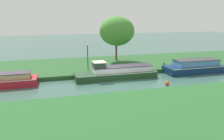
# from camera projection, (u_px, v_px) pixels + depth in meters

# --- Properties ---
(ground_plane) EXTENTS (120.00, 120.00, 0.00)m
(ground_plane) POSITION_uv_depth(u_px,v_px,m) (114.00, 82.00, 21.83)
(ground_plane) COLOR #385E53
(riverbank_far) EXTENTS (72.00, 10.00, 0.40)m
(riverbank_far) POSITION_uv_depth(u_px,v_px,m) (99.00, 65.00, 28.34)
(riverbank_far) COLOR #28562A
(riverbank_far) RESTS_ON ground_plane
(riverbank_near) EXTENTS (72.00, 10.00, 0.40)m
(riverbank_near) POSITION_uv_depth(u_px,v_px,m) (156.00, 120.00, 13.36)
(riverbank_near) COLOR #265D2A
(riverbank_near) RESTS_ON ground_plane
(navy_barge) EXTENTS (6.73, 2.37, 1.50)m
(navy_barge) POSITION_uv_depth(u_px,v_px,m) (194.00, 67.00, 25.35)
(navy_barge) COLOR #102B4F
(navy_barge) RESTS_ON ground_plane
(red_narrowboat) EXTENTS (5.42, 1.91, 1.26)m
(red_narrowboat) POSITION_uv_depth(u_px,v_px,m) (7.00, 81.00, 20.26)
(red_narrowboat) COLOR #B11A26
(red_narrowboat) RESTS_ON ground_plane
(forest_cruiser) EXTENTS (8.46, 2.04, 1.84)m
(forest_cruiser) POSITION_uv_depth(u_px,v_px,m) (117.00, 72.00, 22.98)
(forest_cruiser) COLOR #214223
(forest_cruiser) RESTS_ON ground_plane
(willow_tree_left) EXTENTS (4.62, 4.13, 5.88)m
(willow_tree_left) POSITION_uv_depth(u_px,v_px,m) (117.00, 31.00, 29.23)
(willow_tree_left) COLOR brown
(willow_tree_left) RESTS_ON riverbank_far
(lamp_post) EXTENTS (0.24, 0.24, 2.97)m
(lamp_post) POSITION_uv_depth(u_px,v_px,m) (88.00, 53.00, 24.55)
(lamp_post) COLOR #333338
(lamp_post) RESTS_ON riverbank_far
(mooring_post_near) EXTENTS (0.17, 0.17, 0.86)m
(mooring_post_near) POSITION_uv_depth(u_px,v_px,m) (103.00, 68.00, 24.08)
(mooring_post_near) COLOR brown
(mooring_post_near) RESTS_ON riverbank_far
(mooring_post_far) EXTENTS (0.17, 0.17, 0.59)m
(mooring_post_far) POSITION_uv_depth(u_px,v_px,m) (164.00, 65.00, 26.01)
(mooring_post_far) COLOR #53312E
(mooring_post_far) RESTS_ON riverbank_far
(channel_buoy) EXTENTS (0.39, 0.39, 0.39)m
(channel_buoy) POSITION_uv_depth(u_px,v_px,m) (167.00, 83.00, 20.72)
(channel_buoy) COLOR #E55919
(channel_buoy) RESTS_ON ground_plane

